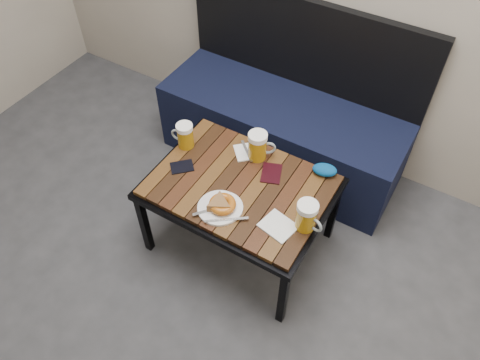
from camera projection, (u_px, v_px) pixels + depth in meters
The scene contains 12 objects.
bench at pixel (284, 125), 2.72m from camera, with size 1.40×0.50×0.95m.
cafe_table at pixel (240, 190), 2.20m from camera, with size 0.84×0.62×0.47m.
beer_mug_left at pixel (185, 135), 2.28m from camera, with size 0.12×0.09×0.13m.
beer_mug_centre at pixel (258, 146), 2.22m from camera, with size 0.14×0.12×0.15m.
beer_mug_right at pixel (307, 216), 1.95m from camera, with size 0.14×0.11×0.15m.
plate_pie at pixel (219, 206), 2.05m from camera, with size 0.20×0.20×0.05m.
plate_bagel at pixel (222, 206), 2.05m from camera, with size 0.23×0.20×0.05m.
napkin_left at pixel (247, 152), 2.30m from camera, with size 0.16×0.16×0.01m.
napkin_right at pixel (278, 226), 2.00m from camera, with size 0.17×0.15×0.01m.
passport_navy at pixel (182, 167), 2.23m from camera, with size 0.08×0.11×0.01m, color black.
passport_burgundy at pixel (271, 173), 2.20m from camera, with size 0.09×0.13×0.01m, color black.
knit_pouch at pixel (325, 170), 2.19m from camera, with size 0.12×0.08×0.05m, color navy.
Camera 1 is at (0.66, -0.11, 2.12)m, focal length 35.00 mm.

